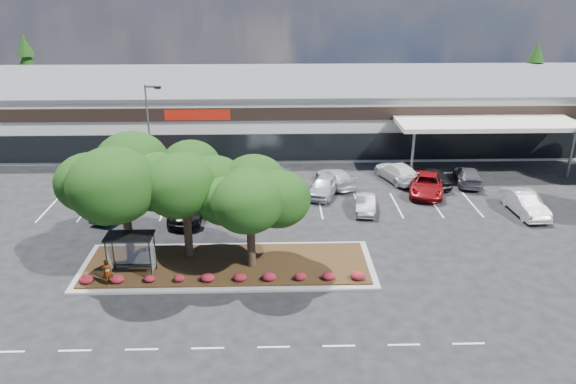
{
  "coord_description": "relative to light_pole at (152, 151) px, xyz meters",
  "views": [
    {
      "loc": [
        0.87,
        -26.64,
        17.1
      ],
      "look_at": [
        1.9,
        9.97,
        2.6
      ],
      "focal_mm": 35.0,
      "sensor_mm": 36.0,
      "label": 1
    }
  ],
  "objects": [
    {
      "name": "car_1",
      "position": [
        -4.05,
        0.18,
        -3.28
      ],
      "size": [
        4.39,
        6.19,
        1.57
      ],
      "primitive_type": "imported",
      "rotation": [
        0.0,
        0.0,
        0.35
      ],
      "color": "#6E3F07",
      "rests_on": "ground"
    },
    {
      "name": "car_2",
      "position": [
        5.17,
        -2.29,
        -3.38
      ],
      "size": [
        1.82,
        4.28,
        1.37
      ],
      "primitive_type": "imported",
      "rotation": [
        0.0,
        0.0,
        0.09
      ],
      "color": "#164E27",
      "rests_on": "ground"
    },
    {
      "name": "conifer_north_east",
      "position": [
        42.49,
        28.85,
        0.43
      ],
      "size": [
        3.96,
        3.96,
        9.0
      ],
      "primitive_type": "cone",
      "color": "#13360F",
      "rests_on": "ground"
    },
    {
      "name": "person_waiting",
      "position": [
        -0.18,
        -13.45,
        -3.0
      ],
      "size": [
        0.66,
        0.51,
        1.61
      ],
      "primitive_type": "imported",
      "rotation": [
        0.0,
        0.0,
        3.37
      ],
      "color": "#594C47",
      "rests_on": "landscape_island"
    },
    {
      "name": "car_12",
      "position": [
        7.66,
        3.23,
        -3.39
      ],
      "size": [
        1.72,
        4.21,
        1.36
      ],
      "primitive_type": "imported",
      "rotation": [
        0.0,
        0.0,
        3.21
      ],
      "color": "white",
      "rests_on": "ground"
    },
    {
      "name": "car_17",
      "position": [
        26.07,
        3.0,
        -3.35
      ],
      "size": [
        2.81,
        5.21,
        1.43
      ],
      "primitive_type": "imported",
      "rotation": [
        0.0,
        0.0,
        2.97
      ],
      "color": "#4C4B52",
      "rests_on": "ground"
    },
    {
      "name": "car_11",
      "position": [
        2.6,
        5.34,
        -3.4
      ],
      "size": [
        2.71,
        4.85,
        1.33
      ],
      "primitive_type": "imported",
      "rotation": [
        0.0,
        0.0,
        2.95
      ],
      "color": "#A5A7B0",
      "rests_on": "ground"
    },
    {
      "name": "car_4",
      "position": [
        9.49,
        0.53,
        -3.29
      ],
      "size": [
        3.1,
        5.66,
        1.56
      ],
      "primitive_type": "imported",
      "rotation": [
        0.0,
        0.0,
        -0.18
      ],
      "color": "#59585F",
      "rests_on": "ground"
    },
    {
      "name": "car_14",
      "position": [
        14.66,
        2.85,
        -3.37
      ],
      "size": [
        3.56,
        5.21,
        1.4
      ],
      "primitive_type": "imported",
      "rotation": [
        0.0,
        0.0,
        3.51
      ],
      "color": "#BCBCBC",
      "rests_on": "ground"
    },
    {
      "name": "car_6",
      "position": [
        16.33,
        -2.65,
        -3.39
      ],
      "size": [
        1.99,
        4.28,
        1.36
      ],
      "primitive_type": "imported",
      "rotation": [
        0.0,
        0.0,
        -0.14
      ],
      "color": "#5D5D65",
      "rests_on": "ground"
    },
    {
      "name": "lane_markings",
      "position": [
        8.35,
        -4.72,
        -4.06
      ],
      "size": [
        33.12,
        20.06,
        0.01
      ],
      "color": "silver",
      "rests_on": "ground"
    },
    {
      "name": "car_10",
      "position": [
        3.77,
        6.21,
        -3.24
      ],
      "size": [
        2.81,
        5.13,
        1.65
      ],
      "primitive_type": "imported",
      "rotation": [
        0.0,
        0.0,
        3.33
      ],
      "color": "#1A4216",
      "rests_on": "ground"
    },
    {
      "name": "car_3",
      "position": [
        3.14,
        -3.49,
        -3.23
      ],
      "size": [
        2.82,
        5.95,
        1.68
      ],
      "primitive_type": "imported",
      "rotation": [
        0.0,
        0.0,
        -0.08
      ],
      "color": "black",
      "rests_on": "ground"
    },
    {
      "name": "island_tree_mid",
      "position": [
        3.99,
        -9.95,
        -0.15
      ],
      "size": [
        6.6,
        6.6,
        7.32
      ],
      "primitive_type": null,
      "color": "#13360F",
      "rests_on": "landscape_island"
    },
    {
      "name": "car_13",
      "position": [
        9.14,
        2.61,
        -3.23
      ],
      "size": [
        2.4,
        5.24,
        1.67
      ],
      "primitive_type": "imported",
      "rotation": [
        0.0,
        0.0,
        3.01
      ],
      "color": "silver",
      "rests_on": "ground"
    },
    {
      "name": "ground",
      "position": [
        8.49,
        -15.15,
        -4.07
      ],
      "size": [
        160.0,
        160.0,
        0.0
      ],
      "primitive_type": "plane",
      "color": "black",
      "rests_on": "ground"
    },
    {
      "name": "car_7",
      "position": [
        21.99,
        0.83,
        -3.28
      ],
      "size": [
        4.18,
        6.2,
        1.58
      ],
      "primitive_type": "imported",
      "rotation": [
        0.0,
        0.0,
        -0.3
      ],
      "color": "maroon",
      "rests_on": "ground"
    },
    {
      "name": "car_9",
      "position": [
        -1.06,
        3.2,
        -3.37
      ],
      "size": [
        3.53,
        5.16,
        1.39
      ],
      "primitive_type": "imported",
      "rotation": [
        0.0,
        0.0,
        3.51
      ],
      "color": "maroon",
      "rests_on": "ground"
    },
    {
      "name": "light_pole",
      "position": [
        0.0,
        0.0,
        0.0
      ],
      "size": [
        1.39,
        0.86,
        9.22
      ],
      "rotation": [
        0.0,
        0.0,
        -0.41
      ],
      "color": "#979792",
      "rests_on": "ground"
    },
    {
      "name": "landscape_island",
      "position": [
        6.49,
        -11.15,
        -3.94
      ],
      "size": [
        18.0,
        6.0,
        0.26
      ],
      "color": "#979792",
      "rests_on": "ground"
    },
    {
      "name": "retail_store",
      "position": [
        8.55,
        18.76,
        -0.91
      ],
      "size": [
        80.4,
        25.2,
        6.25
      ],
      "color": "silver",
      "rests_on": "ground"
    },
    {
      "name": "conifer_north_west",
      "position": [
        -21.51,
        30.85,
        0.93
      ],
      "size": [
        4.4,
        4.4,
        10.0
      ],
      "primitive_type": "cone",
      "color": "#13360F",
      "rests_on": "ground"
    },
    {
      "name": "island_tree_east",
      "position": [
        7.99,
        -11.45,
        -0.56
      ],
      "size": [
        5.8,
        5.8,
        6.5
      ],
      "primitive_type": null,
      "color": "#13360F",
      "rests_on": "landscape_island"
    },
    {
      "name": "shrub_row",
      "position": [
        6.49,
        -13.25,
        -3.56
      ],
      "size": [
        17.0,
        0.8,
        0.5
      ],
      "primitive_type": null,
      "color": "maroon",
      "rests_on": "landscape_island"
    },
    {
      "name": "car_16",
      "position": [
        22.79,
        2.69,
        -3.27
      ],
      "size": [
        2.9,
        4.98,
        1.59
      ],
      "primitive_type": "imported",
      "rotation": [
        0.0,
        0.0,
        3.37
      ],
      "color": "black",
      "rests_on": "ground"
    },
    {
      "name": "car_0",
      "position": [
        -2.47,
        -3.21,
        -3.36
      ],
      "size": [
        2.79,
        4.57,
        1.42
      ],
      "primitive_type": "imported",
      "rotation": [
        0.0,
        0.0,
        -0.32
      ],
      "color": "#185323",
      "rests_on": "ground"
    },
    {
      "name": "island_tree_west",
      "position": [
        0.49,
        -10.65,
        0.14
      ],
      "size": [
        7.2,
        7.2,
        7.89
      ],
      "primitive_type": null,
      "color": "#13360F",
      "rests_on": "landscape_island"
    },
    {
      "name": "bus_shelter",
      "position": [
        0.99,
        -12.2,
        -1.76
      ],
      "size": [
        2.75,
        1.55,
        2.59
      ],
      "color": "black",
      "rests_on": "landscape_island"
    },
    {
      "name": "car_15",
      "position": [
        20.15,
        3.93,
        -3.29
      ],
      "size": [
        3.81,
        5.79,
        1.56
      ],
      "primitive_type": "imported",
      "rotation": [
        0.0,
        0.0,
        3.47
      ],
      "color": "white",
      "rests_on": "ground"
    },
    {
      "name": "car_5",
      "position": [
        13.49,
        0.65,
        -3.26
      ],
      "size": [
        3.52,
        5.09,
        1.61
      ],
      "primitive_type": "imported",
      "rotation": [
        0.0,
        0.0,
        -0.38
      ],
      "color": "#B3B5C0",
      "rests_on": "ground"
    },
    {
      "name": "car_8",
      "position": [
        28.25,
        -3.55,
        -3.24
      ],
      "size": [
        2.07,
        5.12,
        1.65
      ],
      "primitive_type": "imported",
      "rotation": [
        0.0,
        0.0,
        0.07
      ],
      "color": "silver",
      "rests_on": "ground"
    }
  ]
}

